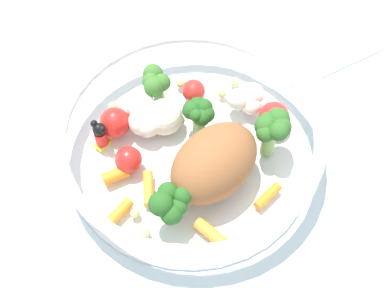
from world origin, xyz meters
TOP-DOWN VIEW (x-y plane):
  - ground_plane at (0.00, 0.00)m, footprint 2.40×2.40m
  - food_container at (-0.01, -0.01)m, footprint 0.25×0.25m
  - folded_napkin at (0.09, -0.24)m, footprint 0.12×0.13m

SIDE VIEW (x-z plane):
  - ground_plane at x=0.00m, z-range 0.00..0.00m
  - folded_napkin at x=0.09m, z-range 0.00..0.01m
  - food_container at x=-0.01m, z-range 0.00..0.07m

